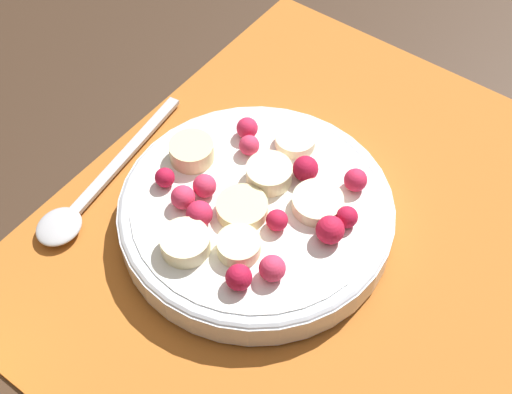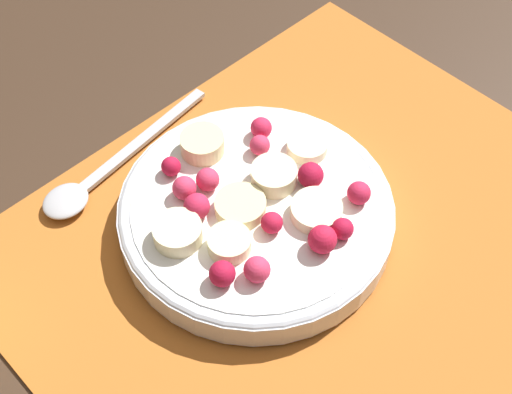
% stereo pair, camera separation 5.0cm
% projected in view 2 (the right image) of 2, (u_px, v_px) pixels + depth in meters
% --- Properties ---
extents(ground_plane, '(3.00, 3.00, 0.00)m').
position_uv_depth(ground_plane, '(313.00, 240.00, 0.53)').
color(ground_plane, '#382619').
extents(placemat, '(0.43, 0.36, 0.01)m').
position_uv_depth(placemat, '(313.00, 237.00, 0.53)').
color(placemat, '#B26023').
rests_on(placemat, ground_plane).
extents(fruit_bowl, '(0.20, 0.20, 0.05)m').
position_uv_depth(fruit_bowl, '(256.00, 210.00, 0.52)').
color(fruit_bowl, silver).
rests_on(fruit_bowl, placemat).
extents(spoon, '(0.17, 0.04, 0.01)m').
position_uv_depth(spoon, '(94.00, 178.00, 0.55)').
color(spoon, '#B2B2B7').
rests_on(spoon, placemat).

